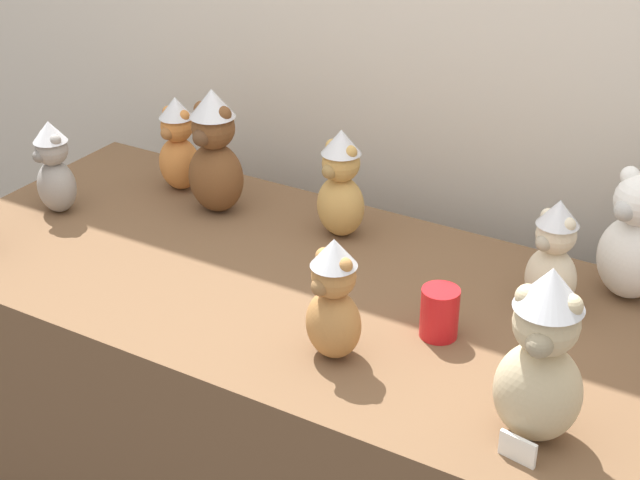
# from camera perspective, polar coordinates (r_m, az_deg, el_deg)

# --- Properties ---
(display_table) EXTENTS (1.94, 0.84, 0.72)m
(display_table) POSITION_cam_1_polar(r_m,az_deg,el_deg) (2.40, 0.00, -10.20)
(display_table) COLOR brown
(display_table) RESTS_ON ground_plane
(teddy_bear_snow) EXTENTS (0.19, 0.18, 0.30)m
(teddy_bear_snow) POSITION_cam_1_polar(r_m,az_deg,el_deg) (2.20, 17.92, 0.00)
(teddy_bear_snow) COLOR white
(teddy_bear_snow) RESTS_ON display_table
(teddy_bear_ginger) EXTENTS (0.13, 0.11, 0.26)m
(teddy_bear_ginger) POSITION_cam_1_polar(r_m,az_deg,el_deg) (2.63, -8.33, 5.56)
(teddy_bear_ginger) COLOR #D17F3D
(teddy_bear_ginger) RESTS_ON display_table
(teddy_bear_chestnut) EXTENTS (0.16, 0.14, 0.33)m
(teddy_bear_chestnut) POSITION_cam_1_polar(r_m,az_deg,el_deg) (2.48, -6.21, 5.12)
(teddy_bear_chestnut) COLOR brown
(teddy_bear_chestnut) RESTS_ON display_table
(teddy_bear_cream) EXTENTS (0.15, 0.14, 0.26)m
(teddy_bear_cream) POSITION_cam_1_polar(r_m,az_deg,el_deg) (2.11, 13.53, -0.95)
(teddy_bear_cream) COLOR beige
(teddy_bear_cream) RESTS_ON display_table
(teddy_bear_sand) EXTENTS (0.17, 0.15, 0.34)m
(teddy_bear_sand) POSITION_cam_1_polar(r_m,az_deg,el_deg) (1.71, 12.88, -6.79)
(teddy_bear_sand) COLOR #CCB78E
(teddy_bear_sand) RESTS_ON display_table
(teddy_bear_ash) EXTENTS (0.14, 0.12, 0.25)m
(teddy_bear_ash) POSITION_cam_1_polar(r_m,az_deg,el_deg) (2.57, -15.35, 4.10)
(teddy_bear_ash) COLOR gray
(teddy_bear_ash) RESTS_ON display_table
(teddy_bear_caramel) EXTENTS (0.14, 0.13, 0.26)m
(teddy_bear_caramel) POSITION_cam_1_polar(r_m,az_deg,el_deg) (1.90, 0.79, -3.55)
(teddy_bear_caramel) COLOR #B27A42
(teddy_bear_caramel) RESTS_ON display_table
(teddy_bear_honey) EXTENTS (0.15, 0.13, 0.28)m
(teddy_bear_honey) POSITION_cam_1_polar(r_m,az_deg,el_deg) (2.36, 1.22, 3.28)
(teddy_bear_honey) COLOR tan
(teddy_bear_honey) RESTS_ON display_table
(party_cup_red) EXTENTS (0.08, 0.08, 0.11)m
(party_cup_red) POSITION_cam_1_polar(r_m,az_deg,el_deg) (2.01, 7.03, -4.26)
(party_cup_red) COLOR red
(party_cup_red) RESTS_ON display_table
(name_card_front_left) EXTENTS (0.07, 0.02, 0.05)m
(name_card_front_left) POSITION_cam_1_polar(r_m,az_deg,el_deg) (1.74, 11.52, -11.93)
(name_card_front_left) COLOR white
(name_card_front_left) RESTS_ON display_table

